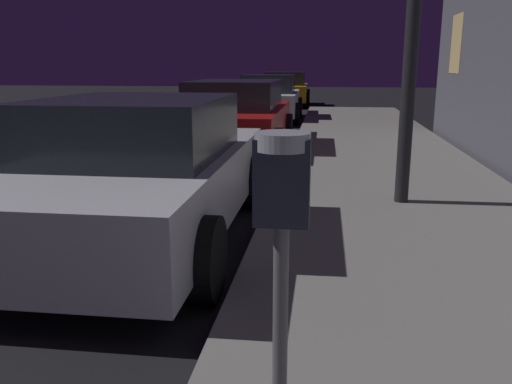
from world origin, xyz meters
The scene contains 5 objects.
parking_meter centered at (4.52, -0.83, 1.18)m, with size 0.19×0.19×1.36m.
car_silver centered at (2.85, 2.32, 0.70)m, with size 2.12×4.32×1.43m.
car_red centered at (2.85, 7.92, 0.72)m, with size 2.12×4.43×1.43m.
car_white centered at (2.85, 14.11, 0.70)m, with size 2.06×4.22×1.43m.
car_yellow_cab centered at (2.85, 20.35, 0.72)m, with size 2.19×4.07×1.43m.
Camera 1 is at (4.66, -2.56, 1.73)m, focal length 36.76 mm.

